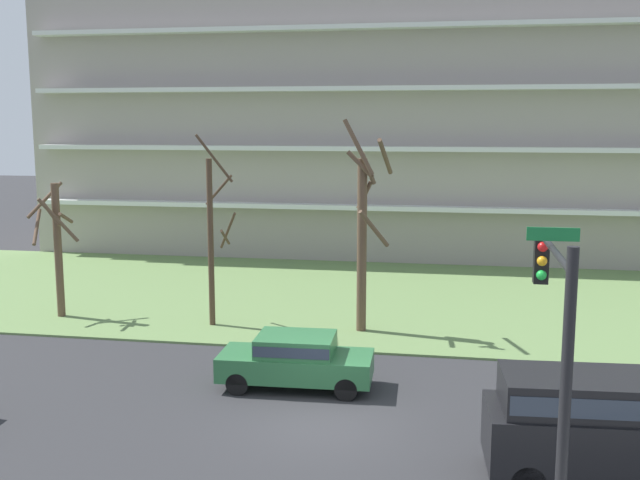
{
  "coord_description": "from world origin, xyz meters",
  "views": [
    {
      "loc": [
        3.07,
        -17.79,
        7.63
      ],
      "look_at": [
        -1.13,
        6.0,
        3.79
      ],
      "focal_mm": 41.96,
      "sensor_mm": 36.0,
      "label": 1
    }
  ],
  "objects_px": {
    "tree_left": "(213,236)",
    "tree_center": "(364,231)",
    "sedan_green_center_right": "(296,359)",
    "tree_far_left": "(56,243)",
    "van_black_near_left": "(612,421)",
    "traffic_signal_mast": "(554,344)"
  },
  "relations": [
    {
      "from": "tree_left",
      "to": "tree_center",
      "type": "xyz_separation_m",
      "value": [
        5.6,
        0.11,
        0.33
      ]
    },
    {
      "from": "tree_center",
      "to": "traffic_signal_mast",
      "type": "relative_size",
      "value": 1.33
    },
    {
      "from": "tree_center",
      "to": "tree_far_left",
      "type": "bearing_deg",
      "value": 179.97
    },
    {
      "from": "tree_left",
      "to": "sedan_green_center_right",
      "type": "height_order",
      "value": "tree_left"
    },
    {
      "from": "traffic_signal_mast",
      "to": "tree_center",
      "type": "bearing_deg",
      "value": 109.44
    },
    {
      "from": "tree_left",
      "to": "traffic_signal_mast",
      "type": "xyz_separation_m",
      "value": [
        10.43,
        -13.59,
        0.5
      ]
    },
    {
      "from": "tree_far_left",
      "to": "van_black_near_left",
      "type": "relative_size",
      "value": 1.0
    },
    {
      "from": "tree_center",
      "to": "van_black_near_left",
      "type": "height_order",
      "value": "tree_center"
    },
    {
      "from": "van_black_near_left",
      "to": "traffic_signal_mast",
      "type": "distance_m",
      "value": 4.43
    },
    {
      "from": "tree_center",
      "to": "sedan_green_center_right",
      "type": "xyz_separation_m",
      "value": [
        -1.23,
        -5.99,
        -2.9
      ]
    },
    {
      "from": "tree_center",
      "to": "van_black_near_left",
      "type": "distance_m",
      "value": 12.58
    },
    {
      "from": "tree_left",
      "to": "tree_center",
      "type": "height_order",
      "value": "tree_center"
    },
    {
      "from": "tree_left",
      "to": "traffic_signal_mast",
      "type": "height_order",
      "value": "tree_left"
    },
    {
      "from": "tree_center",
      "to": "sedan_green_center_right",
      "type": "distance_m",
      "value": 6.77
    },
    {
      "from": "tree_center",
      "to": "van_black_near_left",
      "type": "xyz_separation_m",
      "value": [
        6.53,
        -10.49,
        -2.38
      ]
    },
    {
      "from": "van_black_near_left",
      "to": "sedan_green_center_right",
      "type": "bearing_deg",
      "value": 146.53
    },
    {
      "from": "tree_far_left",
      "to": "traffic_signal_mast",
      "type": "relative_size",
      "value": 0.91
    },
    {
      "from": "tree_center",
      "to": "sedan_green_center_right",
      "type": "bearing_deg",
      "value": -101.61
    },
    {
      "from": "tree_far_left",
      "to": "traffic_signal_mast",
      "type": "xyz_separation_m",
      "value": [
        16.78,
        -13.7,
        0.96
      ]
    },
    {
      "from": "van_black_near_left",
      "to": "sedan_green_center_right",
      "type": "distance_m",
      "value": 8.98
    },
    {
      "from": "tree_center",
      "to": "traffic_signal_mast",
      "type": "xyz_separation_m",
      "value": [
        4.83,
        -13.69,
        0.17
      ]
    },
    {
      "from": "tree_left",
      "to": "sedan_green_center_right",
      "type": "bearing_deg",
      "value": -53.41
    }
  ]
}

